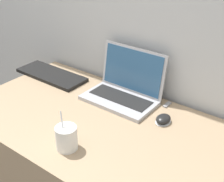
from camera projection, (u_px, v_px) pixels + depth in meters
desk at (94, 175)px, 1.66m from camera, size 1.29×0.74×0.72m
laptop at (124, 88)px, 1.63m from camera, size 0.38×0.26×0.26m
drink_cup at (66, 137)px, 1.27m from camera, size 0.09×0.09×0.17m
computer_mouse at (163, 119)px, 1.45m from camera, size 0.07×0.09×0.04m
external_keyboard at (51, 75)px, 1.88m from camera, size 0.45×0.17×0.02m
usb_stick at (167, 105)px, 1.59m from camera, size 0.02×0.06×0.01m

